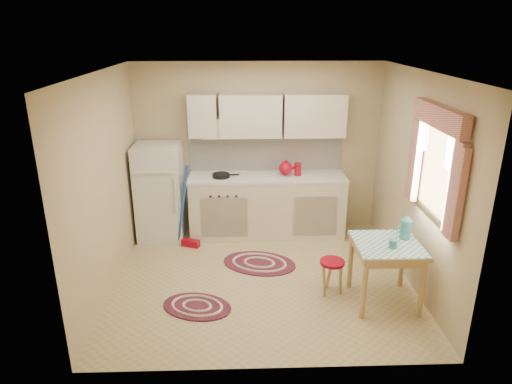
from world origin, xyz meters
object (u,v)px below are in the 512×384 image
fridge (160,192)px  stool (331,277)px  table (385,273)px  base_cabinets (267,206)px

fridge → stool: size_ratio=3.33×
fridge → table: fridge is taller
base_cabinets → stool: size_ratio=5.36×
fridge → stool: 2.78m
base_cabinets → stool: 1.80m
fridge → table: 3.32m
table → stool: 0.60m
table → stool: bearing=161.5°
stool → fridge: bearing=143.9°
fridge → base_cabinets: 1.57m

